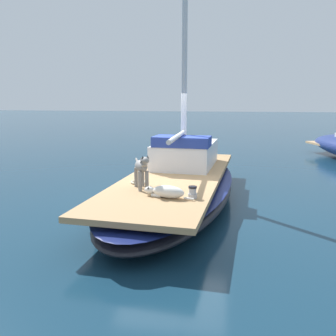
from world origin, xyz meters
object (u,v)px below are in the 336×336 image
Objects in this scene: dog_white at (166,192)px; deck_winch at (193,193)px; dog_grey at (142,168)px; coiled_rope at (138,182)px; sailboat_main at (176,188)px.

dog_white reaches higher than deck_winch.
dog_grey is 1.17m from deck_winch.
deck_winch is (0.46, 0.06, -0.01)m from dog_white.
dog_grey is 4.16× the size of deck_winch.
sailboat_main is at bearing 56.49° from coiled_rope.
dog_grey reaches higher than coiled_rope.
deck_winch is (1.03, -0.45, -0.32)m from dog_grey.
sailboat_main is 8.46× the size of dog_grey.
coiled_rope is at bearing -123.51° from sailboat_main.
deck_winch is 0.65× the size of coiled_rope.
sailboat_main is 7.86× the size of dog_white.
coiled_rope is (-0.19, 0.46, -0.40)m from dog_grey.
deck_winch is at bearing -23.79° from dog_grey.
deck_winch reaches higher than coiled_rope.
dog_grey reaches higher than deck_winch.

